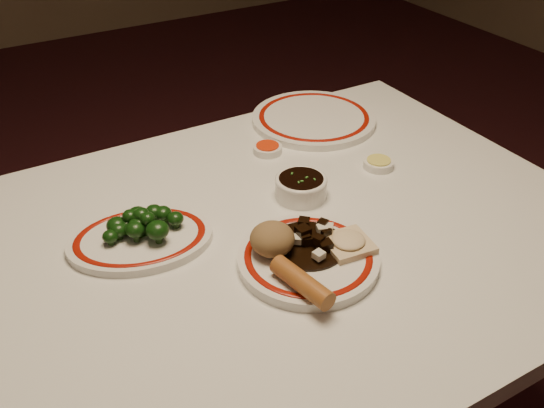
{
  "coord_description": "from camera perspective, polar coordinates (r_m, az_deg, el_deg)",
  "views": [
    {
      "loc": [
        -0.44,
        -0.75,
        1.41
      ],
      "look_at": [
        0.01,
        0.02,
        0.8
      ],
      "focal_mm": 40.0,
      "sensor_mm": 36.0,
      "label": 1
    }
  ],
  "objects": [
    {
      "name": "soy_bowl",
      "position": [
        1.17,
        2.74,
        1.56
      ],
      "size": [
        0.1,
        0.1,
        0.04
      ],
      "color": "white",
      "rests_on": "dining_table"
    },
    {
      "name": "dining_table",
      "position": [
        1.15,
        0.11,
        -6.32
      ],
      "size": [
        1.2,
        0.9,
        0.75
      ],
      "color": "white",
      "rests_on": "ground"
    },
    {
      "name": "spring_roll",
      "position": [
        0.94,
        2.83,
        -7.37
      ],
      "size": [
        0.05,
        0.12,
        0.03
      ],
      "primitive_type": "cylinder",
      "rotation": [
        1.57,
        0.0,
        0.18
      ],
      "color": "#A05D27",
      "rests_on": "main_plate"
    },
    {
      "name": "broccoli_pile",
      "position": [
        1.07,
        -12.25,
        -1.75
      ],
      "size": [
        0.14,
        0.1,
        0.05
      ],
      "color": "#23471C",
      "rests_on": "broccoli_plate"
    },
    {
      "name": "fried_wonton",
      "position": [
        1.03,
        7.19,
        -3.6
      ],
      "size": [
        0.08,
        0.08,
        0.02
      ],
      "color": "beige",
      "rests_on": "main_plate"
    },
    {
      "name": "sweet_sour_dish",
      "position": [
        1.33,
        -0.42,
        5.22
      ],
      "size": [
        0.06,
        0.06,
        0.02
      ],
      "color": "white",
      "rests_on": "dining_table"
    },
    {
      "name": "rice_mound",
      "position": [
        1.0,
        0.02,
        -3.31
      ],
      "size": [
        0.08,
        0.08,
        0.05
      ],
      "primitive_type": "ellipsoid",
      "color": "olive",
      "rests_on": "main_plate"
    },
    {
      "name": "broccoli_plate",
      "position": [
        1.08,
        -12.28,
        -3.23
      ],
      "size": [
        0.29,
        0.27,
        0.02
      ],
      "color": "white",
      "rests_on": "dining_table"
    },
    {
      "name": "main_plate",
      "position": [
        1.02,
        3.42,
        -5.15
      ],
      "size": [
        0.28,
        0.28,
        0.02
      ],
      "color": "white",
      "rests_on": "dining_table"
    },
    {
      "name": "stirfry_heap",
      "position": [
        1.03,
        3.28,
        -3.4
      ],
      "size": [
        0.13,
        0.13,
        0.03
      ],
      "color": "black",
      "rests_on": "main_plate"
    },
    {
      "name": "far_plate",
      "position": [
        1.46,
        3.95,
        8.04
      ],
      "size": [
        0.38,
        0.38,
        0.02
      ],
      "color": "white",
      "rests_on": "dining_table"
    },
    {
      "name": "mustard_dish",
      "position": [
        1.29,
        9.99,
        3.77
      ],
      "size": [
        0.06,
        0.06,
        0.02
      ],
      "color": "white",
      "rests_on": "dining_table"
    }
  ]
}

